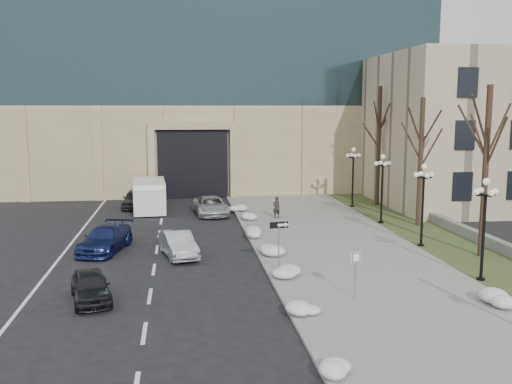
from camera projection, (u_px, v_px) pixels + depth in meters
ground at (340, 346)px, 18.88m from camera, size 160.00×160.00×0.00m
sidewalk at (331, 243)px, 33.06m from camera, size 9.00×40.00×0.12m
curb at (255, 245)px, 32.46m from camera, size 0.30×40.00×0.14m
grass_strip at (437, 240)px, 33.92m from camera, size 4.00×40.00×0.10m
stone_wall at (454, 227)px, 36.10m from camera, size 0.50×30.00×0.70m
office_tower at (207, 3)px, 58.62m from camera, size 40.00×24.70×36.00m
classical_building at (501, 129)px, 48.34m from camera, size 22.00×18.12×12.00m
car_a at (91, 286)px, 23.22m from camera, size 2.26×3.88×1.24m
car_b at (178, 244)px, 30.19m from camera, size 2.27×4.25×1.33m
car_c at (105, 239)px, 31.31m from camera, size 3.07×5.12×1.39m
car_d at (211, 206)px, 41.94m from camera, size 2.69×5.02×1.34m
car_e at (135, 199)px, 44.85m from camera, size 2.02×4.34×1.44m
pedestrian at (276, 207)px, 40.09m from camera, size 0.66×0.56×1.55m
box_truck at (149, 196)px, 44.07m from camera, size 2.78×7.00×2.18m
one_way_sign at (282, 231)px, 26.77m from camera, size 0.96×0.27×2.54m
keep_sign at (355, 265)px, 22.99m from camera, size 0.43×0.18×2.09m
snow_clump_a at (336, 369)px, 16.59m from camera, size 1.10×1.60×0.36m
snow_clump_b at (302, 310)px, 21.47m from camera, size 1.10×1.60×0.36m
snow_clump_c at (286, 273)px, 26.23m from camera, size 1.10×1.60×0.36m
snow_clump_d at (271, 252)px, 30.09m from camera, size 1.10×1.60×0.36m
snow_clump_e at (253, 234)px, 34.33m from camera, size 1.10×1.60×0.36m
snow_clump_f at (246, 218)px, 39.43m from camera, size 1.10×1.60×0.36m
snow_clump_g at (240, 209)px, 42.69m from camera, size 1.10×1.60×0.36m
snow_clump_h at (502, 301)px, 22.44m from camera, size 1.10×1.60×0.36m
lamppost_a at (484, 215)px, 25.41m from camera, size 1.18×1.18×4.76m
lamppost_b at (423, 194)px, 31.78m from camera, size 1.18×1.18×4.76m
lamppost_c at (382, 179)px, 38.15m from camera, size 1.18×1.18×4.76m
lamppost_d at (353, 169)px, 44.53m from camera, size 1.18×1.18×4.76m
tree_near at (487, 147)px, 29.22m from camera, size 3.20×3.20×9.00m
tree_mid at (421, 144)px, 37.11m from camera, size 3.20×3.20×8.50m
tree_far at (379, 129)px, 44.86m from camera, size 3.20×3.20×9.50m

